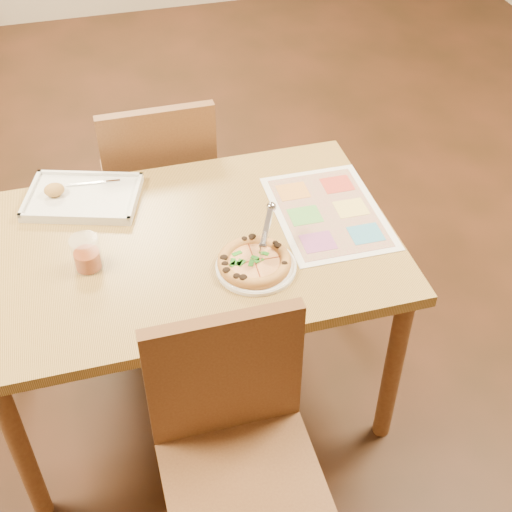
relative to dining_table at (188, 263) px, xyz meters
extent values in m
plane|color=#371A0F|center=(0.00, 0.00, -0.63)|extent=(7.00, 7.00, 0.00)
cube|color=#A88443|center=(0.00, 0.00, 0.07)|extent=(1.30, 0.85, 0.04)
cylinder|color=brown|center=(-0.59, -0.36, -0.29)|extent=(0.06, 0.06, 0.68)
cylinder|color=brown|center=(-0.59, 0.36, -0.29)|extent=(0.06, 0.06, 0.68)
cylinder|color=brown|center=(0.59, -0.36, -0.29)|extent=(0.06, 0.06, 0.68)
cylinder|color=brown|center=(0.59, 0.36, -0.29)|extent=(0.06, 0.06, 0.68)
cube|color=brown|center=(0.00, -0.70, -0.18)|extent=(0.42, 0.42, 0.04)
cube|color=brown|center=(0.00, -0.51, 0.04)|extent=(0.42, 0.04, 0.45)
cube|color=brown|center=(0.00, 0.70, -0.18)|extent=(0.42, 0.42, 0.04)
cube|color=brown|center=(0.00, 0.51, 0.04)|extent=(0.42, 0.04, 0.45)
cylinder|color=white|center=(0.18, -0.17, 0.09)|extent=(0.30, 0.30, 0.01)
cylinder|color=#D9944A|center=(0.17, -0.17, 0.10)|extent=(0.22, 0.22, 0.01)
cylinder|color=#F6D286|center=(0.17, -0.17, 0.11)|extent=(0.18, 0.18, 0.01)
torus|color=#D9944A|center=(0.17, -0.17, 0.11)|extent=(0.22, 0.22, 0.03)
cylinder|color=silver|center=(0.20, -0.16, 0.16)|extent=(0.04, 0.08, 0.09)
cube|color=silver|center=(0.23, -0.10, 0.18)|extent=(0.08, 0.13, 0.07)
cube|color=silver|center=(-0.29, 0.30, 0.10)|extent=(0.42, 0.35, 0.02)
cube|color=silver|center=(-0.29, 0.30, 0.11)|extent=(0.18, 0.03, 0.00)
ellipsoid|color=#B68741|center=(-0.38, 0.33, 0.13)|extent=(0.07, 0.05, 0.04)
cylinder|color=maroon|center=(-0.30, -0.03, 0.12)|extent=(0.08, 0.08, 0.06)
cylinder|color=white|center=(-0.30, -0.03, 0.14)|extent=(0.09, 0.09, 0.11)
cube|color=white|center=(0.48, 0.02, 0.09)|extent=(0.34, 0.48, 0.00)
camera|label=1|loc=(-0.23, -1.68, 1.54)|focal=50.00mm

